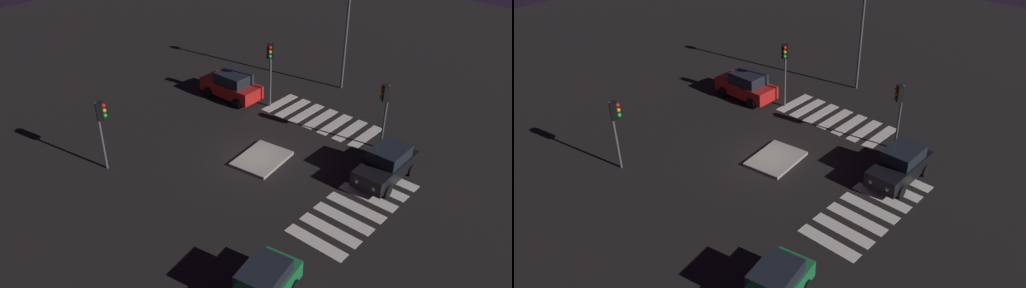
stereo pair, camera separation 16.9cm
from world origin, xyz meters
The scene contains 11 objects.
ground_plane centered at (0.00, 0.00, 0.00)m, with size 80.00×80.00×0.00m, color black.
traffic_island centered at (0.11, -0.36, 0.09)m, with size 3.46×2.77×0.18m.
car_black centered at (3.21, -6.56, 0.91)m, with size 4.31×2.06×1.86m.
car_red centered at (4.76, 6.53, 0.96)m, with size 2.14×4.51×1.95m.
car_green centered at (-7.80, -7.23, 0.87)m, with size 4.28×2.47×1.78m.
traffic_light_north centered at (5.47, 3.62, 3.47)m, with size 0.53×0.54×4.58m.
traffic_light_east centered at (5.73, -4.70, 3.14)m, with size 0.53×0.54×4.14m.
traffic_light_west centered at (-6.20, 5.55, 3.13)m, with size 0.53×0.54×4.12m.
street_lamp centered at (11.34, 1.66, 5.57)m, with size 0.56×0.56×8.25m.
crosswalk_near centered at (0.00, -6.78, 0.01)m, with size 7.60×3.20×0.02m.
crosswalk_side centered at (6.40, 0.00, 0.01)m, with size 3.20×7.60×0.02m.
Camera 2 is at (-18.45, -16.67, 16.32)m, focal length 35.92 mm.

